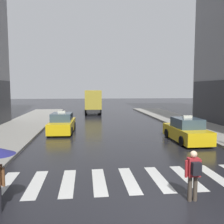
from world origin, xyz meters
TOP-DOWN VIEW (x-y plane):
  - ground_plane at (0.00, 0.00)m, footprint 160.00×160.00m
  - crosswalk_markings at (0.00, 3.00)m, footprint 11.30×2.80m
  - taxi_lead at (4.54, 9.41)m, footprint 1.96×4.55m
  - taxi_second at (-4.22, 13.78)m, footprint 2.07×4.60m
  - box_truck at (-1.21, 28.54)m, footprint 2.37×7.57m
  - pedestrian_with_backpack at (1.10, 0.99)m, footprint 0.55×0.43m

SIDE VIEW (x-z plane):
  - ground_plane at x=0.00m, z-range 0.00..0.00m
  - crosswalk_markings at x=0.00m, z-range 0.00..0.01m
  - taxi_lead at x=4.54m, z-range -0.18..1.63m
  - taxi_second at x=-4.22m, z-range -0.18..1.63m
  - pedestrian_with_backpack at x=1.10m, z-range 0.15..1.80m
  - box_truck at x=-1.21m, z-range 0.18..3.53m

